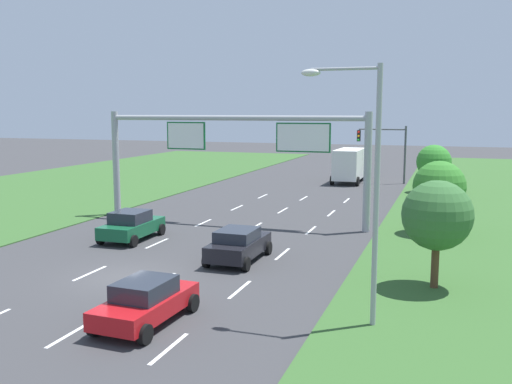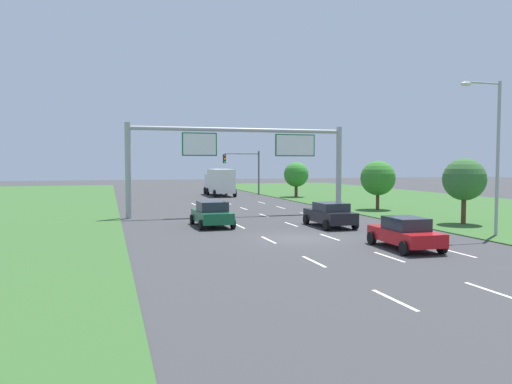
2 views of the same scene
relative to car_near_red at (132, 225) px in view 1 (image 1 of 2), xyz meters
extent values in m
plane|color=#38383A|center=(3.49, -6.35, -0.81)|extent=(200.00, 200.00, 0.00)
cube|color=white|center=(1.74, -6.35, -0.81)|extent=(0.14, 2.40, 0.01)
cube|color=white|center=(1.74, -0.35, -0.81)|extent=(0.14, 2.40, 0.01)
cube|color=white|center=(1.74, 5.65, -0.81)|extent=(0.14, 2.40, 0.01)
cube|color=white|center=(1.74, 11.65, -0.81)|extent=(0.14, 2.40, 0.01)
cube|color=white|center=(1.74, 17.65, -0.81)|extent=(0.14, 2.40, 0.01)
cube|color=white|center=(5.24, -12.35, -0.81)|extent=(0.14, 2.40, 0.01)
cube|color=white|center=(5.24, -6.35, -0.81)|extent=(0.14, 2.40, 0.01)
cube|color=white|center=(5.24, -0.35, -0.81)|extent=(0.14, 2.40, 0.01)
cube|color=white|center=(5.24, 5.65, -0.81)|extent=(0.14, 2.40, 0.01)
cube|color=white|center=(5.24, 11.65, -0.81)|extent=(0.14, 2.40, 0.01)
cube|color=white|center=(5.24, 17.65, -0.81)|extent=(0.14, 2.40, 0.01)
cube|color=white|center=(8.74, -12.35, -0.81)|extent=(0.14, 2.40, 0.01)
cube|color=white|center=(8.74, -6.35, -0.81)|extent=(0.14, 2.40, 0.01)
cube|color=white|center=(8.74, -0.35, -0.81)|extent=(0.14, 2.40, 0.01)
cube|color=white|center=(8.74, 5.65, -0.81)|extent=(0.14, 2.40, 0.01)
cube|color=white|center=(8.74, 11.65, -0.81)|extent=(0.14, 2.40, 0.01)
cube|color=white|center=(8.74, 17.65, -0.81)|extent=(0.14, 2.40, 0.01)
cube|color=#145633|center=(0.00, 0.04, -0.15)|extent=(2.00, 4.23, 0.67)
cube|color=#232833|center=(0.00, -0.11, 0.49)|extent=(1.75, 1.95, 0.62)
cylinder|color=black|center=(-1.01, 1.57, -0.49)|extent=(0.23, 0.64, 0.64)
cylinder|color=black|center=(0.96, 1.60, -0.49)|extent=(0.23, 0.64, 0.64)
cylinder|color=black|center=(-0.96, -1.52, -0.49)|extent=(0.23, 0.64, 0.64)
cylinder|color=black|center=(1.01, -1.49, -0.49)|extent=(0.23, 0.64, 0.64)
cube|color=red|center=(7.06, -10.74, -0.19)|extent=(2.01, 4.25, 0.60)
cube|color=#232833|center=(7.06, -10.80, 0.40)|extent=(1.63, 2.07, 0.58)
cylinder|color=black|center=(6.20, -9.17, -0.49)|extent=(0.25, 0.65, 0.64)
cylinder|color=black|center=(8.07, -9.26, -0.49)|extent=(0.25, 0.65, 0.64)
cylinder|color=black|center=(6.06, -12.23, -0.49)|extent=(0.25, 0.65, 0.64)
cylinder|color=black|center=(7.92, -12.32, -0.49)|extent=(0.25, 0.65, 0.64)
cube|color=black|center=(7.14, -2.23, -0.14)|extent=(1.89, 4.28, 0.71)
cube|color=#232833|center=(7.14, -2.43, 0.48)|extent=(1.68, 2.11, 0.52)
cylinder|color=black|center=(6.19, -0.64, -0.49)|extent=(0.22, 0.64, 0.64)
cylinder|color=black|center=(8.11, -0.65, -0.49)|extent=(0.22, 0.64, 0.64)
cylinder|color=black|center=(6.18, -3.82, -0.49)|extent=(0.22, 0.64, 0.64)
cylinder|color=black|center=(8.10, -3.82, -0.49)|extent=(0.22, 0.64, 0.64)
cube|color=silver|center=(7.03, 33.13, 0.74)|extent=(2.22, 2.12, 2.20)
cube|color=silver|center=(6.99, 28.99, 1.07)|extent=(2.42, 5.90, 2.86)
cylinder|color=black|center=(5.90, 33.64, -0.36)|extent=(0.29, 0.90, 0.90)
cylinder|color=black|center=(8.16, 33.61, -0.36)|extent=(0.29, 0.90, 0.90)
cylinder|color=black|center=(5.80, 31.34, -0.36)|extent=(0.29, 0.90, 0.90)
cylinder|color=black|center=(8.22, 31.31, -0.36)|extent=(0.29, 0.90, 0.90)
cylinder|color=black|center=(5.75, 26.66, -0.36)|extent=(0.29, 0.90, 0.90)
cylinder|color=black|center=(8.17, 26.64, -0.36)|extent=(0.29, 0.90, 0.90)
cylinder|color=#9EA0A5|center=(-4.91, 6.28, 2.69)|extent=(0.44, 0.44, 7.00)
cylinder|color=#9EA0A5|center=(11.89, 6.28, 2.69)|extent=(0.44, 0.44, 7.00)
cylinder|color=#9EA0A5|center=(3.49, 6.28, 5.79)|extent=(16.80, 0.32, 0.32)
cube|color=#0C5B28|center=(0.34, 6.28, 4.65)|extent=(2.64, 0.12, 1.75)
cube|color=white|center=(0.34, 6.22, 4.65)|extent=(2.48, 0.01, 1.59)
cube|color=#0C5B28|center=(8.04, 6.28, 4.65)|extent=(3.32, 0.12, 1.75)
cube|color=white|center=(8.04, 6.22, 4.65)|extent=(3.16, 0.01, 1.59)
cylinder|color=#47494F|center=(12.18, 29.97, 1.99)|extent=(0.20, 0.20, 5.60)
cylinder|color=#47494F|center=(9.93, 29.97, 4.44)|extent=(4.50, 0.14, 0.14)
cube|color=black|center=(7.68, 29.97, 3.79)|extent=(0.32, 0.36, 1.10)
sphere|color=red|center=(7.68, 29.77, 4.16)|extent=(0.22, 0.22, 0.22)
sphere|color=orange|center=(7.68, 29.77, 3.79)|extent=(0.22, 0.22, 0.22)
sphere|color=green|center=(7.68, 29.77, 3.42)|extent=(0.22, 0.22, 0.22)
cylinder|color=#9EA0A5|center=(14.26, -8.56, 3.44)|extent=(0.18, 0.18, 8.50)
cylinder|color=#9EA0A5|center=(13.16, -8.56, 7.54)|extent=(2.20, 0.10, 0.10)
ellipsoid|color=silver|center=(12.06, -8.56, 7.44)|extent=(0.64, 0.32, 0.24)
cylinder|color=#513823|center=(16.04, -3.73, 0.16)|extent=(0.31, 0.31, 1.94)
sphere|color=#336531|center=(16.04, -3.73, 2.17)|extent=(2.76, 2.76, 2.76)
cylinder|color=#513823|center=(15.88, 6.89, 0.01)|extent=(0.29, 0.29, 1.65)
sphere|color=#317828|center=(15.88, 6.89, 1.95)|extent=(2.96, 2.96, 2.96)
cylinder|color=#513823|center=(15.04, 24.12, 0.00)|extent=(0.37, 0.37, 1.62)
sphere|color=#307F29|center=(15.04, 24.12, 1.90)|extent=(2.93, 2.93, 2.93)
camera|label=1|loc=(16.47, -26.80, 6.22)|focal=40.00mm
camera|label=2|loc=(-6.28, -31.08, 3.21)|focal=35.00mm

